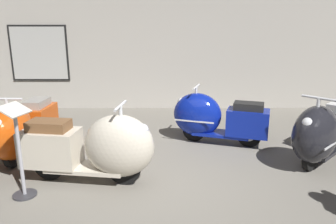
# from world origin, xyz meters

# --- Properties ---
(ground_plane) EXTENTS (60.00, 60.00, 0.00)m
(ground_plane) POSITION_xyz_m (0.00, 0.00, 0.00)
(ground_plane) COLOR slate
(showroom_back_wall) EXTENTS (18.00, 0.24, 3.42)m
(showroom_back_wall) POSITION_xyz_m (-0.02, 4.06, 1.71)
(showroom_back_wall) COLOR #ADA89E
(showroom_back_wall) RESTS_ON ground
(scooter_0) EXTENTS (0.58, 1.68, 1.01)m
(scooter_0) POSITION_xyz_m (-2.20, 0.93, 0.46)
(scooter_0) COLOR black
(scooter_0) RESTS_ON ground
(scooter_1) EXTENTS (1.77, 0.71, 1.05)m
(scooter_1) POSITION_xyz_m (-0.88, 0.14, 0.48)
(scooter_1) COLOR black
(scooter_1) RESTS_ON ground
(scooter_2) EXTENTS (1.66, 0.91, 0.98)m
(scooter_2) POSITION_xyz_m (0.75, 1.59, 0.44)
(scooter_2) COLOR black
(scooter_2) RESTS_ON ground
(scooter_3) EXTENTS (1.57, 1.54, 1.05)m
(scooter_3) POSITION_xyz_m (2.24, 0.73, 0.48)
(scooter_3) COLOR black
(scooter_3) RESTS_ON ground
(info_stanchion) EXTENTS (0.30, 0.37, 1.13)m
(info_stanchion) POSITION_xyz_m (-1.72, -0.22, 0.47)
(info_stanchion) COLOR #333338
(info_stanchion) RESTS_ON ground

